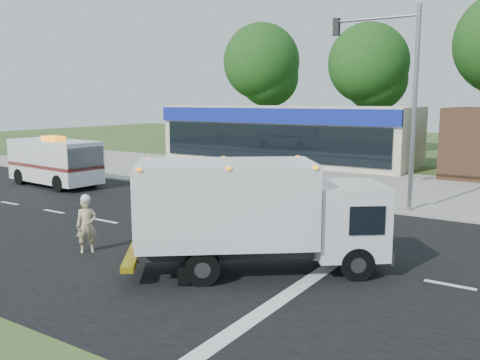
{
  "coord_description": "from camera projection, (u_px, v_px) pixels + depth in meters",
  "views": [
    {
      "loc": [
        8.14,
        -12.61,
        4.45
      ],
      "look_at": [
        -1.34,
        1.93,
        1.7
      ],
      "focal_mm": 38.0,
      "sensor_mm": 36.0,
      "label": 1
    }
  ],
  "objects": [
    {
      "name": "ground",
      "position": [
        242.0,
        247.0,
        15.52
      ],
      "size": [
        120.0,
        120.0,
        0.0
      ],
      "primitive_type": "plane",
      "color": "#385123",
      "rests_on": "ground"
    },
    {
      "name": "road_asphalt",
      "position": [
        242.0,
        247.0,
        15.52
      ],
      "size": [
        60.0,
        14.0,
        0.02
      ],
      "primitive_type": "cube",
      "color": "black",
      "rests_on": "ground"
    },
    {
      "name": "sidewalk",
      "position": [
        343.0,
        201.0,
        22.3
      ],
      "size": [
        60.0,
        2.4,
        0.12
      ],
      "primitive_type": "cube",
      "color": "gray",
      "rests_on": "ground"
    },
    {
      "name": "parking_apron",
      "position": [
        384.0,
        184.0,
        27.11
      ],
      "size": [
        60.0,
        9.0,
        0.02
      ],
      "primitive_type": "cube",
      "color": "gray",
      "rests_on": "ground"
    },
    {
      "name": "lane_markings",
      "position": [
        257.0,
        266.0,
        13.67
      ],
      "size": [
        55.2,
        7.0,
        0.01
      ],
      "color": "silver",
      "rests_on": "road_asphalt"
    },
    {
      "name": "ems_box_truck",
      "position": [
        254.0,
        209.0,
        13.01
      ],
      "size": [
        6.45,
        5.64,
        2.92
      ],
      "rotation": [
        0.0,
        0.0,
        0.66
      ],
      "color": "black",
      "rests_on": "ground"
    },
    {
      "name": "emergency_worker",
      "position": [
        87.0,
        224.0,
        14.84
      ],
      "size": [
        0.67,
        0.71,
        1.74
      ],
      "rotation": [
        0.0,
        0.0,
        0.91
      ],
      "color": "tan",
      "rests_on": "ground"
    },
    {
      "name": "ambulance_van",
      "position": [
        56.0,
        161.0,
        26.27
      ],
      "size": [
        5.68,
        2.59,
        2.6
      ],
      "rotation": [
        0.0,
        0.0,
        -0.09
      ],
      "color": "white",
      "rests_on": "ground"
    },
    {
      "name": "retail_strip_mall",
      "position": [
        287.0,
        134.0,
        36.55
      ],
      "size": [
        18.0,
        6.2,
        4.0
      ],
      "color": "beige",
      "rests_on": "ground"
    },
    {
      "name": "traffic_signal_pole",
      "position": [
        398.0,
        87.0,
        19.77
      ],
      "size": [
        3.51,
        0.25,
        8.0
      ],
      "color": "gray",
      "rests_on": "ground"
    },
    {
      "name": "background_trees",
      "position": [
        436.0,
        60.0,
        38.13
      ],
      "size": [
        36.77,
        7.39,
        12.1
      ],
      "color": "#332114",
      "rests_on": "ground"
    }
  ]
}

